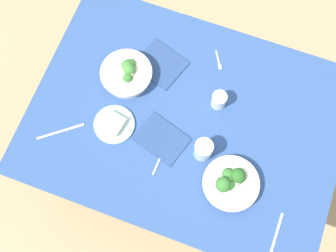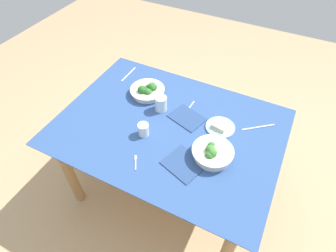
{
  "view_description": "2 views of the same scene",
  "coord_description": "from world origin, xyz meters",
  "px_view_note": "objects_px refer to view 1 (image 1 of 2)",
  "views": [
    {
      "loc": [
        -0.15,
        0.64,
        2.61
      ],
      "look_at": [
        0.07,
        0.06,
        0.73
      ],
      "focal_mm": 48.13,
      "sensor_mm": 36.0,
      "label": 1
    },
    {
      "loc": [
        0.52,
        -1.05,
        1.99
      ],
      "look_at": [
        0.0,
        -0.01,
        0.73
      ],
      "focal_mm": 29.69,
      "sensor_mm": 36.0,
      "label": 2
    }
  ],
  "objects_px": {
    "napkin_folded_upper": "(161,64)",
    "water_glass_side": "(219,100)",
    "broccoli_bowl_far": "(230,183)",
    "table_knife_left": "(60,131)",
    "napkin_folded_lower": "(162,139)",
    "fork_by_near_bowl": "(158,163)",
    "broccoli_bowl_near": "(127,74)",
    "table_knife_right": "(276,235)",
    "bread_side_plate": "(114,124)",
    "fork_by_far_bowl": "(219,61)",
    "water_glass_center": "(203,150)"
  },
  "relations": [
    {
      "from": "water_glass_center",
      "to": "table_knife_right",
      "type": "height_order",
      "value": "water_glass_center"
    },
    {
      "from": "broccoli_bowl_near",
      "to": "napkin_folded_upper",
      "type": "height_order",
      "value": "broccoli_bowl_near"
    },
    {
      "from": "fork_by_far_bowl",
      "to": "table_knife_right",
      "type": "distance_m",
      "value": 0.81
    },
    {
      "from": "water_glass_center",
      "to": "table_knife_left",
      "type": "xyz_separation_m",
      "value": [
        0.62,
        0.12,
        -0.05
      ]
    },
    {
      "from": "bread_side_plate",
      "to": "fork_by_near_bowl",
      "type": "relative_size",
      "value": 1.74
    },
    {
      "from": "broccoli_bowl_near",
      "to": "table_knife_left",
      "type": "bearing_deg",
      "value": 62.54
    },
    {
      "from": "broccoli_bowl_near",
      "to": "water_glass_center",
      "type": "distance_m",
      "value": 0.49
    },
    {
      "from": "fork_by_far_bowl",
      "to": "fork_by_near_bowl",
      "type": "xyz_separation_m",
      "value": [
        0.09,
        0.55,
        0.0
      ]
    },
    {
      "from": "broccoli_bowl_far",
      "to": "bread_side_plate",
      "type": "height_order",
      "value": "broccoli_bowl_far"
    },
    {
      "from": "bread_side_plate",
      "to": "napkin_folded_upper",
      "type": "height_order",
      "value": "bread_side_plate"
    },
    {
      "from": "broccoli_bowl_far",
      "to": "napkin_folded_upper",
      "type": "bearing_deg",
      "value": -42.17
    },
    {
      "from": "bread_side_plate",
      "to": "table_knife_left",
      "type": "relative_size",
      "value": 0.85
    },
    {
      "from": "broccoli_bowl_far",
      "to": "napkin_folded_upper",
      "type": "relative_size",
      "value": 1.17
    },
    {
      "from": "water_glass_center",
      "to": "table_knife_left",
      "type": "bearing_deg",
      "value": 11.46
    },
    {
      "from": "fork_by_far_bowl",
      "to": "table_knife_right",
      "type": "height_order",
      "value": "same"
    },
    {
      "from": "table_knife_left",
      "to": "napkin_folded_lower",
      "type": "relative_size",
      "value": 1.01
    },
    {
      "from": "bread_side_plate",
      "to": "broccoli_bowl_far",
      "type": "bearing_deg",
      "value": 172.17
    },
    {
      "from": "broccoli_bowl_far",
      "to": "broccoli_bowl_near",
      "type": "relative_size",
      "value": 1.02
    },
    {
      "from": "broccoli_bowl_near",
      "to": "bread_side_plate",
      "type": "relative_size",
      "value": 1.29
    },
    {
      "from": "broccoli_bowl_far",
      "to": "fork_by_near_bowl",
      "type": "bearing_deg",
      "value": 3.21
    },
    {
      "from": "bread_side_plate",
      "to": "water_glass_center",
      "type": "distance_m",
      "value": 0.41
    },
    {
      "from": "table_knife_left",
      "to": "napkin_folded_upper",
      "type": "relative_size",
      "value": 1.05
    },
    {
      "from": "broccoli_bowl_far",
      "to": "table_knife_right",
      "type": "relative_size",
      "value": 1.26
    },
    {
      "from": "broccoli_bowl_near",
      "to": "table_knife_right",
      "type": "relative_size",
      "value": 1.23
    },
    {
      "from": "broccoli_bowl_near",
      "to": "water_glass_center",
      "type": "xyz_separation_m",
      "value": [
        -0.44,
        0.22,
        0.01
      ]
    },
    {
      "from": "broccoli_bowl_far",
      "to": "fork_by_near_bowl",
      "type": "distance_m",
      "value": 0.32
    },
    {
      "from": "bread_side_plate",
      "to": "table_knife_left",
      "type": "distance_m",
      "value": 0.24
    },
    {
      "from": "fork_by_near_bowl",
      "to": "table_knife_left",
      "type": "relative_size",
      "value": 0.48
    },
    {
      "from": "fork_by_near_bowl",
      "to": "napkin_folded_upper",
      "type": "xyz_separation_m",
      "value": [
        0.15,
        -0.44,
        0.0
      ]
    },
    {
      "from": "water_glass_side",
      "to": "fork_by_near_bowl",
      "type": "height_order",
      "value": "water_glass_side"
    },
    {
      "from": "water_glass_side",
      "to": "water_glass_center",
      "type": "bearing_deg",
      "value": 92.06
    },
    {
      "from": "broccoli_bowl_near",
      "to": "fork_by_far_bowl",
      "type": "distance_m",
      "value": 0.43
    },
    {
      "from": "broccoli_bowl_near",
      "to": "water_glass_center",
      "type": "relative_size",
      "value": 2.3
    },
    {
      "from": "napkin_folded_upper",
      "to": "water_glass_side",
      "type": "bearing_deg",
      "value": 163.24
    },
    {
      "from": "broccoli_bowl_near",
      "to": "water_glass_side",
      "type": "bearing_deg",
      "value": -177.17
    },
    {
      "from": "broccoli_bowl_far",
      "to": "water_glass_side",
      "type": "distance_m",
      "value": 0.37
    },
    {
      "from": "bread_side_plate",
      "to": "table_knife_left",
      "type": "bearing_deg",
      "value": 27.73
    },
    {
      "from": "fork_by_near_bowl",
      "to": "table_knife_left",
      "type": "distance_m",
      "value": 0.45
    },
    {
      "from": "broccoli_bowl_near",
      "to": "napkin_folded_lower",
      "type": "height_order",
      "value": "broccoli_bowl_near"
    },
    {
      "from": "fork_by_near_bowl",
      "to": "napkin_folded_lower",
      "type": "height_order",
      "value": "napkin_folded_lower"
    },
    {
      "from": "fork_by_far_bowl",
      "to": "table_knife_right",
      "type": "xyz_separation_m",
      "value": [
        -0.47,
        0.67,
        -0.0
      ]
    },
    {
      "from": "water_glass_center",
      "to": "table_knife_right",
      "type": "relative_size",
      "value": 0.53
    },
    {
      "from": "napkin_folded_upper",
      "to": "napkin_folded_lower",
      "type": "bearing_deg",
      "value": 111.32
    },
    {
      "from": "table_knife_right",
      "to": "broccoli_bowl_near",
      "type": "bearing_deg",
      "value": 62.36
    },
    {
      "from": "fork_by_near_bowl",
      "to": "table_knife_right",
      "type": "distance_m",
      "value": 0.57
    },
    {
      "from": "broccoli_bowl_far",
      "to": "napkin_folded_lower",
      "type": "relative_size",
      "value": 1.13
    },
    {
      "from": "broccoli_bowl_far",
      "to": "fork_by_far_bowl",
      "type": "height_order",
      "value": "broccoli_bowl_far"
    },
    {
      "from": "broccoli_bowl_near",
      "to": "napkin_folded_upper",
      "type": "distance_m",
      "value": 0.17
    },
    {
      "from": "broccoli_bowl_far",
      "to": "table_knife_left",
      "type": "relative_size",
      "value": 1.11
    },
    {
      "from": "fork_by_far_bowl",
      "to": "table_knife_left",
      "type": "height_order",
      "value": "same"
    }
  ]
}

